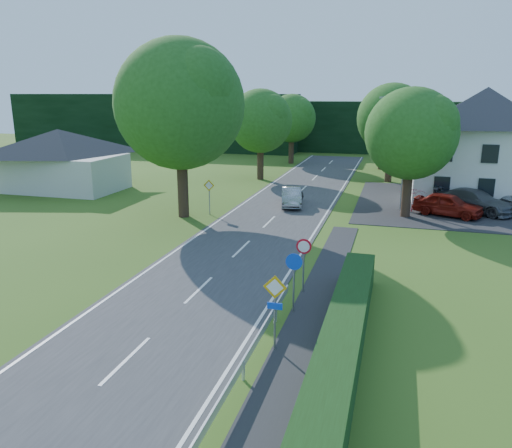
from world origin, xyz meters
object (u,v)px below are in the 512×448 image
(motorcycle, at_px, (300,195))
(parked_car_red, at_px, (448,205))
(moving_car, at_px, (291,197))
(streetlight, at_px, (403,148))
(parked_car_silver_a, at_px, (449,191))
(parasol, at_px, (412,200))
(parked_car_grey, at_px, (475,201))

(motorcycle, height_order, parked_car_red, parked_car_red)
(moving_car, bearing_deg, streetlight, -6.21)
(motorcycle, bearing_deg, parked_car_silver_a, 26.41)
(moving_car, xyz_separation_m, parked_car_red, (10.88, -0.11, 0.10))
(motorcycle, xyz_separation_m, parasol, (8.20, -1.06, 0.33))
(streetlight, height_order, parasol, streetlight)
(motorcycle, distance_m, parked_car_red, 10.65)
(streetlight, bearing_deg, parasol, -29.93)
(motorcycle, distance_m, parked_car_grey, 12.42)
(streetlight, distance_m, parasol, 3.72)
(streetlight, height_order, parked_car_red, streetlight)
(moving_car, height_order, motorcycle, moving_car)
(parked_car_red, bearing_deg, parked_car_silver_a, 16.65)
(streetlight, xyz_separation_m, parasol, (0.87, -0.50, -3.58))
(parasol, bearing_deg, parked_car_silver_a, 61.63)
(parked_car_silver_a, height_order, parked_car_grey, parked_car_grey)
(parked_car_silver_a, bearing_deg, parked_car_red, 156.06)
(motorcycle, bearing_deg, parasol, -1.83)
(streetlight, relative_size, parasol, 4.28)
(motorcycle, height_order, parasol, parasol)
(moving_car, relative_size, parked_car_red, 0.90)
(parked_car_red, distance_m, parked_car_silver_a, 5.81)
(parked_car_red, height_order, parked_car_silver_a, parked_car_red)
(motorcycle, distance_m, parked_car_silver_a, 11.82)
(parasol, bearing_deg, moving_car, -177.24)
(streetlight, relative_size, parked_car_red, 1.77)
(moving_car, xyz_separation_m, motorcycle, (0.35, 1.47, -0.16))
(parked_car_grey, height_order, parasol, parasol)
(parked_car_red, relative_size, parasol, 2.42)
(streetlight, distance_m, parked_car_red, 4.96)
(parked_car_grey, bearing_deg, moving_car, 129.90)
(streetlight, relative_size, motorcycle, 4.14)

